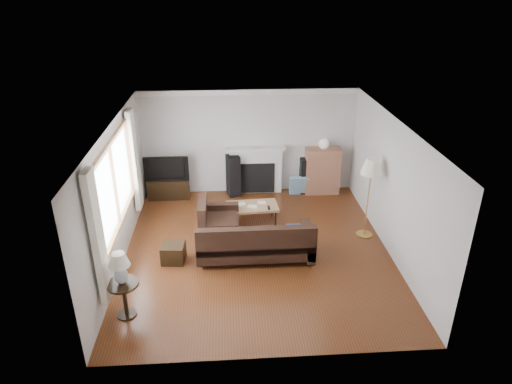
{
  "coord_description": "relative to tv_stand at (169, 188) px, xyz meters",
  "views": [
    {
      "loc": [
        -0.53,
        -7.44,
        4.76
      ],
      "look_at": [
        0.0,
        0.3,
        1.1
      ],
      "focal_mm": 32.0,
      "sensor_mm": 36.0,
      "label": 1
    }
  ],
  "objects": [
    {
      "name": "room",
      "position": [
        1.93,
        -2.5,
        1.01
      ],
      "size": [
        5.1,
        5.6,
        2.54
      ],
      "color": "#562913",
      "rests_on": "ground"
    },
    {
      "name": "floor_lamp",
      "position": [
        4.15,
        -2.08,
        0.59
      ],
      "size": [
        0.51,
        0.51,
        1.66
      ],
      "primitive_type": "cube",
      "rotation": [
        0.0,
        0.0,
        0.2
      ],
      "color": "#B6893F",
      "rests_on": "ground"
    },
    {
      "name": "window",
      "position": [
        -0.52,
        -2.7,
        1.31
      ],
      "size": [
        0.12,
        2.74,
        1.54
      ],
      "primitive_type": "cube",
      "color": "brown",
      "rests_on": "room"
    },
    {
      "name": "sectional_sofa",
      "position": [
        1.88,
        -2.73,
        0.14
      ],
      "size": [
        2.32,
        1.7,
        0.75
      ],
      "primitive_type": "cube",
      "color": "black",
      "rests_on": "ground"
    },
    {
      "name": "television",
      "position": [
        -0.0,
        0.0,
        0.53
      ],
      "size": [
        1.02,
        0.13,
        0.59
      ],
      "primitive_type": "imported",
      "color": "black",
      "rests_on": "tv_stand"
    },
    {
      "name": "footstool",
      "position": [
        0.37,
        -2.75,
        -0.06
      ],
      "size": [
        0.45,
        0.45,
        0.35
      ],
      "primitive_type": "cube",
      "rotation": [
        0.0,
        0.0,
        -0.09
      ],
      "color": "black",
      "rests_on": "ground"
    },
    {
      "name": "speaker_left",
      "position": [
        1.54,
        0.02,
        0.26
      ],
      "size": [
        0.35,
        0.39,
        1.0
      ],
      "primitive_type": "cube",
      "rotation": [
        0.0,
        0.0,
        0.26
      ],
      "color": "black",
      "rests_on": "ground"
    },
    {
      "name": "speaker_right",
      "position": [
        3.27,
        0.05,
        0.19
      ],
      "size": [
        0.24,
        0.29,
        0.86
      ],
      "primitive_type": "cube",
      "rotation": [
        0.0,
        0.0,
        0.02
      ],
      "color": "black",
      "rests_on": "ground"
    },
    {
      "name": "bookshelf",
      "position": [
        3.67,
        0.03,
        0.32
      ],
      "size": [
        0.81,
        0.39,
        1.12
      ],
      "primitive_type": "cube",
      "color": "#9D6449",
      "rests_on": "ground"
    },
    {
      "name": "coffee_table",
      "position": [
        1.9,
        -1.41,
        -0.03
      ],
      "size": [
        1.11,
        0.65,
        0.42
      ],
      "primitive_type": "cube",
      "rotation": [
        0.0,
        0.0,
        0.06
      ],
      "color": "#9D744B",
      "rests_on": "ground"
    },
    {
      "name": "tv_stand",
      "position": [
        0.0,
        0.0,
        0.0
      ],
      "size": [
        0.95,
        0.43,
        0.48
      ],
      "primitive_type": "cube",
      "color": "black",
      "rests_on": "ground"
    },
    {
      "name": "globe_lamp",
      "position": [
        3.67,
        0.03,
        1.0
      ],
      "size": [
        0.24,
        0.24,
        0.24
      ],
      "primitive_type": "sphere",
      "color": "white",
      "rests_on": "bookshelf"
    },
    {
      "name": "side_table",
      "position": [
        -0.22,
        -4.22,
        0.07
      ],
      "size": [
        0.49,
        0.49,
        0.61
      ],
      "primitive_type": "cube",
      "color": "black",
      "rests_on": "ground"
    },
    {
      "name": "fireplace",
      "position": [
        2.08,
        0.14,
        0.34
      ],
      "size": [
        1.4,
        0.26,
        1.15
      ],
      "primitive_type": "cube",
      "color": "white",
      "rests_on": "room"
    },
    {
      "name": "curtain_far",
      "position": [
        -0.47,
        -1.18,
        1.16
      ],
      "size": [
        0.1,
        0.35,
        2.1
      ],
      "primitive_type": "cube",
      "color": "white",
      "rests_on": "room"
    },
    {
      "name": "table_lamp",
      "position": [
        -0.22,
        -4.22,
        0.63
      ],
      "size": [
        0.32,
        0.32,
        0.52
      ],
      "primitive_type": "cube",
      "color": "silver",
      "rests_on": "side_table"
    },
    {
      "name": "curtain_near",
      "position": [
        -0.47,
        -4.22,
        1.16
      ],
      "size": [
        0.1,
        0.35,
        2.1
      ],
      "primitive_type": "cube",
      "color": "white",
      "rests_on": "room"
    }
  ]
}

